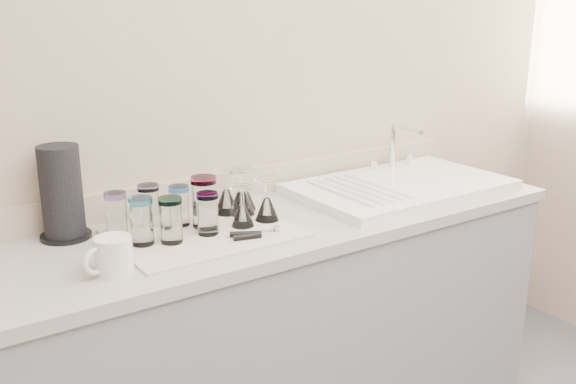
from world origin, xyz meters
TOP-DOWN VIEW (x-y plane):
  - counter_unit at (0.00, 1.20)m, footprint 2.06×0.62m
  - sink_unit at (0.55, 1.20)m, footprint 0.82×0.50m
  - dish_towel at (-0.30, 1.19)m, footprint 0.55×0.42m
  - tumbler_teal at (-0.53, 1.32)m, footprint 0.07×0.07m
  - tumbler_cyan at (-0.41, 1.34)m, footprint 0.07×0.07m
  - tumbler_purple at (-0.33, 1.29)m, footprint 0.07×0.07m
  - tumbler_magenta at (-0.49, 1.20)m, footprint 0.07×0.07m
  - tumbler_blue at (-0.42, 1.17)m, footprint 0.07×0.07m
  - tumbler_lavender at (-0.29, 1.17)m, footprint 0.07×0.07m
  - tumbler_extra at (-0.27, 1.24)m, footprint 0.08×0.08m
  - goblet_back_left at (-0.15, 1.32)m, footprint 0.09×0.09m
  - goblet_back_right at (-0.08, 1.32)m, footprint 0.08×0.08m
  - goblet_front_left at (-0.17, 1.17)m, footprint 0.07×0.07m
  - goblet_front_right at (-0.07, 1.18)m, footprint 0.08×0.08m
  - goblet_extra at (-0.11, 1.28)m, footprint 0.09×0.09m
  - can_opener at (-0.19, 1.06)m, footprint 0.15×0.09m
  - white_mug at (-0.64, 1.06)m, footprint 0.15×0.12m
  - paper_towel_roll at (-0.66, 1.41)m, footprint 0.15×0.15m

SIDE VIEW (x-z plane):
  - counter_unit at x=0.00m, z-range 0.00..0.90m
  - dish_towel at x=-0.30m, z-range 0.90..0.91m
  - can_opener at x=-0.19m, z-range 0.91..0.93m
  - sink_unit at x=0.55m, z-range 0.81..1.03m
  - white_mug at x=-0.64m, z-range 0.90..1.00m
  - goblet_front_left at x=-0.17m, z-range 0.89..1.02m
  - goblet_front_right at x=-0.07m, z-range 0.88..1.03m
  - goblet_back_right at x=-0.08m, z-range 0.88..1.03m
  - goblet_back_left at x=-0.15m, z-range 0.88..1.04m
  - goblet_extra at x=-0.11m, z-range 0.88..1.04m
  - tumbler_purple at x=-0.33m, z-range 0.91..1.04m
  - tumbler_lavender at x=-0.29m, z-range 0.91..1.04m
  - tumbler_teal at x=-0.53m, z-range 0.91..1.04m
  - tumbler_cyan at x=-0.41m, z-range 0.91..1.05m
  - tumbler_blue at x=-0.42m, z-range 0.91..1.05m
  - tumbler_magenta at x=-0.49m, z-range 0.91..1.05m
  - tumbler_extra at x=-0.27m, z-range 0.91..1.07m
  - paper_towel_roll at x=-0.66m, z-range 0.90..1.19m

